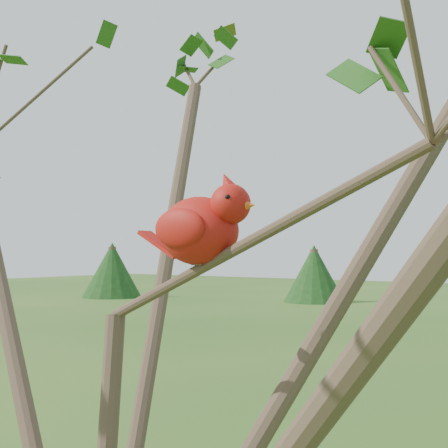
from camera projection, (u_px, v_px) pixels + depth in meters
name	position (u px, v px, depth m)	size (l,w,h in m)	color
crabapple_tree	(93.00, 218.00, 1.01)	(2.35, 2.05, 2.95)	#493727
cardinal	(203.00, 227.00, 1.01)	(0.23, 0.12, 0.16)	red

